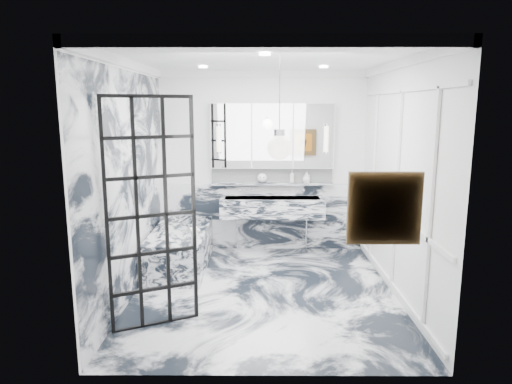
{
  "coord_description": "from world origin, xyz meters",
  "views": [
    {
      "loc": [
        -0.06,
        -5.34,
        2.27
      ],
      "look_at": [
        -0.09,
        0.5,
        1.17
      ],
      "focal_mm": 32.0,
      "sensor_mm": 36.0,
      "label": 1
    }
  ],
  "objects_px": {
    "trough_sink": "(272,207)",
    "mirror_cabinet": "(272,136)",
    "bathtub": "(181,248)",
    "crittall_door": "(152,215)"
  },
  "relations": [
    {
      "from": "trough_sink",
      "to": "mirror_cabinet",
      "type": "xyz_separation_m",
      "value": [
        -0.0,
        0.17,
        1.09
      ]
    },
    {
      "from": "crittall_door",
      "to": "bathtub",
      "type": "relative_size",
      "value": 1.43
    },
    {
      "from": "crittall_door",
      "to": "bathtub",
      "type": "bearing_deg",
      "value": 66.15
    },
    {
      "from": "mirror_cabinet",
      "to": "bathtub",
      "type": "distance_m",
      "value": 2.2
    },
    {
      "from": "mirror_cabinet",
      "to": "bathtub",
      "type": "relative_size",
      "value": 1.15
    },
    {
      "from": "crittall_door",
      "to": "trough_sink",
      "type": "height_order",
      "value": "crittall_door"
    },
    {
      "from": "trough_sink",
      "to": "mirror_cabinet",
      "type": "relative_size",
      "value": 0.84
    },
    {
      "from": "bathtub",
      "to": "crittall_door",
      "type": "bearing_deg",
      "value": -88.9
    },
    {
      "from": "crittall_door",
      "to": "mirror_cabinet",
      "type": "xyz_separation_m",
      "value": [
        1.29,
        2.59,
        0.64
      ]
    },
    {
      "from": "mirror_cabinet",
      "to": "bathtub",
      "type": "bearing_deg",
      "value": -147.94
    }
  ]
}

